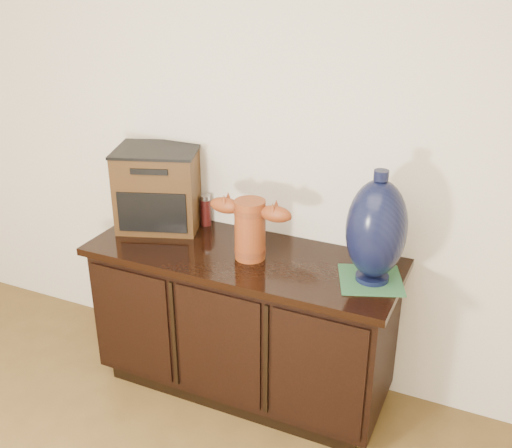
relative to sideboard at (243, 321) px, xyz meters
The scene contains 6 objects.
sideboard is the anchor object (origin of this frame).
terracotta_vessel 0.53m from the sideboard, 20.63° to the right, with size 0.39×0.14×0.28m.
tv_radio 0.78m from the sideboard, 166.74° to the left, with size 0.48×0.43×0.40m.
green_mat 0.71m from the sideboard, ahead, with size 0.26×0.26×0.01m, color #2A5E37.
lamp_base 0.86m from the sideboard, ahead, with size 0.32×0.32×0.48m.
spray_can 0.59m from the sideboard, 144.99° to the left, with size 0.05×0.05×0.16m.
Camera 1 is at (1.08, 0.02, 2.01)m, focal length 42.00 mm.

